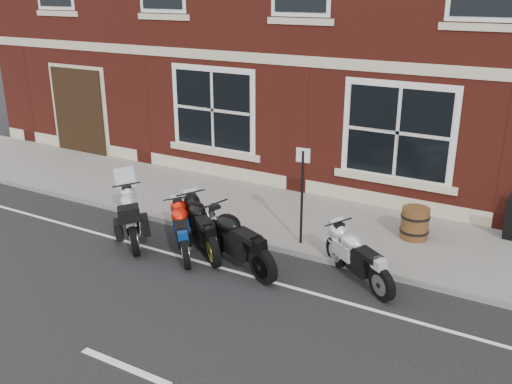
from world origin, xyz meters
TOP-DOWN VIEW (x-y plane):
  - ground at (0.00, 0.00)m, footprint 80.00×80.00m
  - sidewalk at (0.00, 3.00)m, footprint 30.00×3.00m
  - kerb at (0.00, 1.42)m, footprint 30.00×0.16m
  - moto_touring_silver at (-2.80, 0.43)m, footprint 1.56×1.64m
  - moto_sport_red at (-1.50, 0.45)m, footprint 1.38×1.59m
  - moto_sport_black at (-1.21, 0.72)m, footprint 1.72×1.50m
  - moto_sport_silver at (1.97, 1.02)m, footprint 1.71×1.25m
  - moto_naked_black at (-0.24, 0.44)m, footprint 2.14×1.03m
  - barrel_planter at (2.40, 3.15)m, footprint 0.60×0.60m
  - parking_sign at (0.46, 1.75)m, footprint 0.28×0.05m

SIDE VIEW (x-z plane):
  - ground at x=0.00m, z-range 0.00..0.00m
  - sidewalk at x=0.00m, z-range 0.00..0.12m
  - kerb at x=0.00m, z-range 0.00..0.12m
  - barrel_planter at x=2.40m, z-range 0.12..0.78m
  - moto_sport_red at x=-1.50m, z-range 0.07..0.96m
  - moto_sport_silver at x=1.97m, z-range 0.07..0.97m
  - moto_sport_black at x=-1.21m, z-range 0.07..1.04m
  - moto_touring_silver at x=-2.80m, z-range -0.13..1.27m
  - moto_naked_black at x=-0.24m, z-range 0.08..1.10m
  - parking_sign at x=0.46m, z-range 0.28..2.28m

